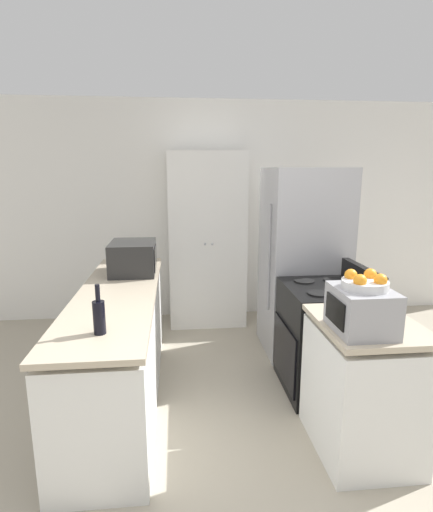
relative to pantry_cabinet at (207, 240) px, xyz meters
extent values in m
cube|color=white|center=(0.00, 0.30, 0.30)|extent=(7.00, 0.06, 2.60)
cube|color=silver|center=(-0.82, -1.55, -0.59)|extent=(0.58, 2.27, 0.81)
cube|color=#B7A88E|center=(-0.82, -1.55, -0.14)|extent=(0.60, 2.31, 0.04)
cube|color=silver|center=(0.82, -2.34, -0.59)|extent=(0.58, 0.72, 0.81)
cube|color=#B7A88E|center=(0.82, -2.34, -0.14)|extent=(0.60, 0.73, 0.04)
cube|color=white|center=(0.00, 0.00, 0.00)|extent=(0.88, 0.49, 2.00)
sphere|color=#B2B2B7|center=(-0.04, -0.26, 0.00)|extent=(0.03, 0.03, 0.03)
sphere|color=#B2B2B7|center=(0.04, -0.26, 0.00)|extent=(0.03, 0.03, 0.03)
cube|color=black|center=(0.84, -1.60, -0.56)|extent=(0.64, 0.71, 0.88)
cube|color=black|center=(0.51, -1.60, -0.67)|extent=(0.02, 0.63, 0.48)
cube|color=black|center=(1.13, -1.60, -0.04)|extent=(0.06, 0.68, 0.16)
cylinder|color=black|center=(0.71, -1.77, -0.11)|extent=(0.17, 0.17, 0.01)
cylinder|color=black|center=(0.71, -1.43, -0.11)|extent=(0.17, 0.17, 0.01)
cylinder|color=black|center=(0.97, -1.77, -0.11)|extent=(0.17, 0.17, 0.01)
cylinder|color=black|center=(0.97, -1.43, -0.11)|extent=(0.17, 0.17, 0.01)
cube|color=#A3A3A8|center=(0.88, -0.83, -0.09)|extent=(0.74, 0.75, 1.82)
cylinder|color=gray|center=(0.50, -1.03, 0.00)|extent=(0.02, 0.02, 1.00)
cube|color=black|center=(-0.74, -0.98, 0.02)|extent=(0.39, 0.49, 0.28)
cube|color=black|center=(-0.54, -1.02, 0.02)|extent=(0.01, 0.31, 0.20)
cylinder|color=black|center=(-0.80, -2.36, -0.02)|extent=(0.07, 0.07, 0.19)
cylinder|color=black|center=(-0.80, -2.36, 0.13)|extent=(0.03, 0.03, 0.10)
cube|color=#939399|center=(0.70, -2.48, 0.01)|extent=(0.31, 0.37, 0.26)
cube|color=black|center=(0.54, -2.48, 0.01)|extent=(0.01, 0.26, 0.15)
cylinder|color=silver|center=(0.71, -2.48, 0.17)|extent=(0.26, 0.26, 0.05)
sphere|color=orange|center=(0.76, -2.42, 0.21)|extent=(0.07, 0.07, 0.07)
sphere|color=orange|center=(0.65, -2.42, 0.21)|extent=(0.07, 0.07, 0.07)
sphere|color=orange|center=(0.65, -2.54, 0.21)|extent=(0.07, 0.07, 0.07)
sphere|color=orange|center=(0.76, -2.54, 0.21)|extent=(0.07, 0.07, 0.07)
camera|label=1|loc=(-0.35, -4.56, 0.80)|focal=28.00mm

